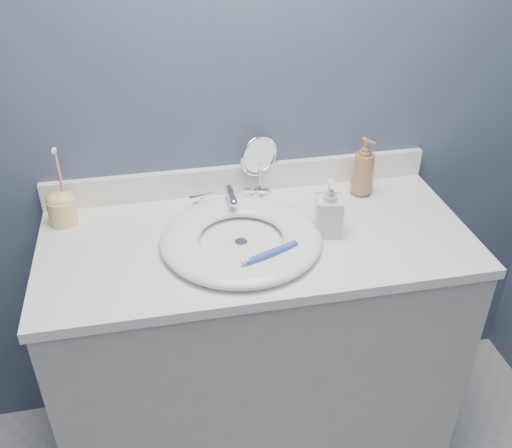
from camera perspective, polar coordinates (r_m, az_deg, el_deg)
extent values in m
cube|color=#414B62|center=(1.72, -1.80, 12.85)|extent=(2.20, 0.02, 2.40)
cube|color=#B8B4A8|center=(1.91, 0.05, -12.52)|extent=(1.20, 0.55, 0.85)
cube|color=white|center=(1.63, 0.06, -1.62)|extent=(1.22, 0.57, 0.03)
cube|color=white|center=(1.82, -1.59, 4.56)|extent=(1.22, 0.02, 0.09)
cylinder|color=silver|center=(1.59, -1.49, -1.86)|extent=(0.04, 0.04, 0.01)
cube|color=silver|center=(1.76, -2.70, 2.03)|extent=(0.22, 0.05, 0.01)
cylinder|color=silver|center=(1.75, -2.72, 2.84)|extent=(0.03, 0.03, 0.06)
cylinder|color=silver|center=(1.69, -2.51, 2.88)|extent=(0.02, 0.09, 0.02)
sphere|color=silver|center=(1.66, -2.25, 2.12)|extent=(0.03, 0.03, 0.03)
cylinder|color=silver|center=(1.74, -5.47, 2.19)|extent=(0.02, 0.02, 0.03)
cube|color=silver|center=(1.73, -5.51, 2.78)|extent=(0.08, 0.03, 0.01)
cylinder|color=silver|center=(1.76, 0.01, 2.76)|extent=(0.02, 0.02, 0.03)
cube|color=silver|center=(1.75, 0.02, 3.35)|extent=(0.08, 0.03, 0.01)
cylinder|color=silver|center=(1.83, 0.29, 3.28)|extent=(0.08, 0.08, 0.01)
cylinder|color=silver|center=(1.80, 0.30, 4.66)|extent=(0.01, 0.01, 0.10)
torus|color=silver|center=(1.77, 0.31, 6.87)|extent=(0.13, 0.06, 0.13)
cylinder|color=white|center=(1.77, 0.31, 6.87)|extent=(0.11, 0.05, 0.11)
imported|color=#9D6B47|center=(1.81, 10.71, 5.64)|extent=(0.10, 0.10, 0.19)
imported|color=silver|center=(1.60, 7.33, 1.64)|extent=(0.09, 0.09, 0.17)
cylinder|color=#FCCF7E|center=(1.75, -18.76, 1.22)|extent=(0.08, 0.08, 0.08)
ellipsoid|color=#FCCF7E|center=(1.73, -18.99, 2.31)|extent=(0.08, 0.07, 0.05)
cylinder|color=pink|center=(1.70, -19.01, 4.48)|extent=(0.01, 0.03, 0.16)
cube|color=white|center=(1.65, -19.55, 6.91)|extent=(0.01, 0.02, 0.01)
cube|color=blue|center=(1.48, 1.65, -2.87)|extent=(0.15, 0.07, 0.01)
cube|color=white|center=(1.44, -1.12, -3.70)|extent=(0.03, 0.02, 0.01)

